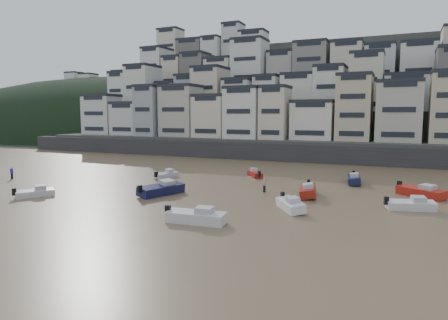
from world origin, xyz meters
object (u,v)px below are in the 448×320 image
at_px(person_pink, 264,185).
at_px(boat_c, 161,188).
at_px(boat_i, 354,178).
at_px(boat_f, 167,174).
at_px(boat_a, 196,214).
at_px(boat_g, 421,190).
at_px(boat_d, 411,203).
at_px(boat_e, 308,189).
at_px(boat_j, 35,192).
at_px(boat_h, 255,173).
at_px(boat_b, 290,203).
at_px(person_blue, 12,173).

bearing_deg(person_pink, boat_c, -148.05).
bearing_deg(boat_i, boat_f, -84.08).
xyz_separation_m(boat_a, person_pink, (1.07, 15.74, 0.08)).
bearing_deg(boat_g, boat_i, 177.96).
xyz_separation_m(boat_d, boat_e, (-10.79, 2.72, 0.12)).
distance_m(boat_d, boat_f, 33.80).
height_order(boat_a, boat_c, boat_c).
xyz_separation_m(boat_f, boat_j, (-6.45, -17.95, 0.03)).
xyz_separation_m(boat_f, boat_h, (11.71, 6.38, 0.01)).
relative_size(boat_a, boat_i, 1.04).
relative_size(boat_b, boat_h, 1.19).
bearing_deg(boat_a, boat_d, 31.50).
relative_size(boat_f, boat_h, 0.98).
relative_size(boat_a, boat_j, 1.29).
bearing_deg(boat_b, person_blue, -127.02).
height_order(boat_a, boat_j, boat_a).
relative_size(boat_c, boat_d, 1.29).
relative_size(boat_b, person_blue, 3.00).
distance_m(boat_c, boat_i, 26.40).
height_order(boat_d, person_pink, person_pink).
bearing_deg(boat_g, person_blue, -133.98).
relative_size(boat_f, person_pink, 2.46).
relative_size(boat_i, person_blue, 3.18).
xyz_separation_m(boat_f, boat_i, (26.14, 6.25, 0.17)).
distance_m(boat_i, person_pink, 14.25).
distance_m(boat_a, boat_i, 28.47).
bearing_deg(person_pink, boat_e, -2.18).
height_order(boat_a, boat_i, boat_a).
bearing_deg(boat_a, boat_e, 62.32).
bearing_deg(boat_g, person_pink, -129.63).
relative_size(boat_g, boat_i, 1.08).
bearing_deg(boat_e, boat_i, 149.12).
xyz_separation_m(boat_d, boat_f, (-32.97, 7.43, -0.10)).
relative_size(boat_d, boat_f, 1.17).
xyz_separation_m(boat_c, boat_g, (27.91, 11.20, -0.06)).
bearing_deg(boat_e, boat_h, -147.65).
distance_m(boat_b, boat_i, 19.00).
bearing_deg(boat_d, boat_c, 170.41).
distance_m(boat_b, boat_e, 7.59).
relative_size(boat_g, boat_j, 1.33).
bearing_deg(boat_j, boat_f, 13.76).
height_order(boat_c, boat_i, boat_c).
bearing_deg(boat_g, boat_h, -160.13).
xyz_separation_m(boat_b, boat_d, (10.92, 4.87, -0.03)).
distance_m(boat_f, boat_i, 26.88).
distance_m(boat_e, boat_g, 12.90).
distance_m(boat_f, person_blue, 22.69).
relative_size(boat_h, person_blue, 2.52).
xyz_separation_m(boat_d, boat_j, (-39.42, -10.52, -0.07)).
xyz_separation_m(boat_b, boat_j, (-28.50, -5.65, -0.10)).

